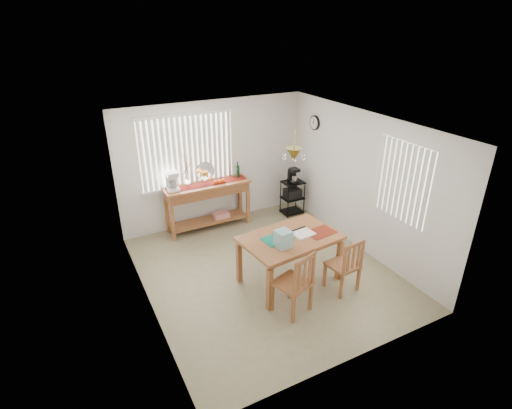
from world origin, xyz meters
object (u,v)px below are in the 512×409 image
cart_items (293,175)px  dining_table (290,242)px  wire_cart (292,195)px  chair_left (295,283)px  sideboard (208,195)px  chair_right (345,265)px

cart_items → dining_table: bearing=-123.1°
wire_cart → chair_left: chair_left is taller
dining_table → wire_cart: bearing=56.8°
sideboard → cart_items: bearing=-7.0°
cart_items → chair_left: size_ratio=0.31×
dining_table → chair_right: chair_right is taller
wire_cart → dining_table: dining_table is taller
sideboard → cart_items: size_ratio=5.53×
dining_table → chair_left: chair_left is taller
sideboard → chair_left: bearing=-87.3°
chair_right → sideboard: bearing=110.7°
sideboard → wire_cart: size_ratio=2.28×
cart_items → dining_table: size_ratio=0.19×
sideboard → dining_table: size_ratio=1.06×
wire_cart → chair_right: 2.87m
sideboard → wire_cart: bearing=-7.3°
sideboard → chair_left: chair_left is taller
sideboard → chair_left: (0.15, -3.08, -0.24)m
chair_left → chair_right: 0.99m
wire_cart → cart_items: (0.00, 0.01, 0.45)m
dining_table → chair_left: bearing=-116.5°
sideboard → chair_right: size_ratio=1.84×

